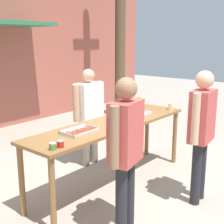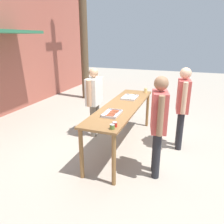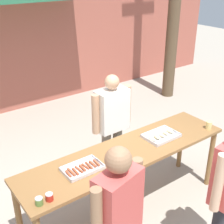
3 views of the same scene
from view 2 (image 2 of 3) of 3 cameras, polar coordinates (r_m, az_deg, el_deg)
name	(u,v)px [view 2 (image 2 of 3)]	position (r m, az deg, el deg)	size (l,w,h in m)	color
ground_plane	(122,146)	(4.85, 2.57, -8.77)	(24.00, 24.00, 0.00)	#A39989
serving_table	(122,110)	(4.53, 2.73, 0.56)	(2.77, 0.69, 0.93)	brown
food_tray_sausages	(112,114)	(3.92, 0.00, -0.49)	(0.43, 0.28, 0.04)	silver
food_tray_buns	(130,97)	(5.01, 4.72, 3.84)	(0.45, 0.32, 0.06)	silver
condiment_jar_mustard	(112,127)	(3.30, 0.06, -3.86)	(0.08, 0.08, 0.08)	#567A38
condiment_jar_ketchup	(115,124)	(3.39, 0.71, -3.24)	(0.08, 0.08, 0.08)	#B22319
beer_cup	(146,90)	(5.60, 8.81, 5.63)	(0.08, 0.08, 0.11)	#DBC67A
person_server_behind_table	(94,97)	(5.09, -4.66, 3.94)	(0.68, 0.27, 1.61)	#756B5B
person_customer_holding_hotdog	(159,119)	(3.55, 12.09, -1.83)	(0.60, 0.32, 1.71)	#232328
person_customer_with_cup	(183,102)	(4.63, 17.96, 2.53)	(0.60, 0.28, 1.71)	#232328
utility_pole	(83,16)	(8.42, -7.57, 23.51)	(1.10, 0.28, 5.80)	brown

